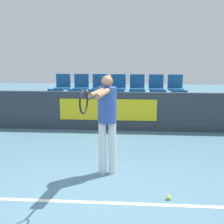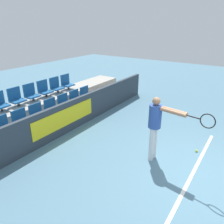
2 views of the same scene
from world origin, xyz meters
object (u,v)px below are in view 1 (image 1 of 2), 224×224
Objects in this scene: stadium_chair_0 at (55,101)px; stadium_chair_5 at (158,102)px; stadium_chair_11 at (137,85)px; stadium_chair_9 at (100,85)px; tennis_player at (106,115)px; stadium_chair_4 at (137,102)px; tennis_ball at (169,197)px; stadium_chair_13 at (175,86)px; stadium_chair_3 at (116,102)px; stadium_chair_6 at (179,103)px; stadium_chair_7 at (63,85)px; stadium_chair_8 at (81,85)px; stadium_chair_10 at (118,85)px; stadium_chair_2 at (96,102)px; stadium_chair_12 at (156,86)px; stadium_chair_1 at (75,101)px.

stadium_chair_5 is (2.95, 0.00, 0.00)m from stadium_chair_0.
stadium_chair_9 is at bearing 180.00° from stadium_chair_11.
stadium_chair_9 is 4.78m from tennis_player.
stadium_chair_4 reaches higher than tennis_ball.
stadium_chair_4 is at bearing -139.04° from stadium_chair_13.
stadium_chair_0 and stadium_chair_3 have the same top height.
stadium_chair_6 is 3.70m from stadium_chair_7.
stadium_chair_4 is 1.00× the size of stadium_chair_8.
tennis_ball is (0.46, -5.56, -0.96)m from stadium_chair_11.
stadium_chair_10 and stadium_chair_13 have the same top height.
stadium_chair_4 is 1.00× the size of stadium_chair_13.
tennis_player is (-1.70, -3.71, 0.41)m from stadium_chair_6.
stadium_chair_7 is (-3.54, 1.02, 0.36)m from stadium_chair_6.
stadium_chair_12 is at bearing 30.06° from stadium_chair_2.
stadium_chair_4 is at bearing 0.00° from stadium_chair_2.
stadium_chair_5 is at bearing -23.47° from stadium_chair_8.
stadium_chair_1 is 1.08m from stadium_chair_8.
stadium_chair_4 is 1.00× the size of stadium_chair_10.
stadium_chair_13 is (3.54, 1.02, 0.36)m from stadium_chair_0.
stadium_chair_7 and stadium_chair_11 have the same top height.
stadium_chair_4 is at bearing 0.00° from stadium_chair_0.
tennis_player is at bearing 139.63° from tennis_ball.
stadium_chair_2 is at bearing 180.00° from stadium_chair_6.
tennis_player is 1.63m from tennis_ball.
stadium_chair_8 is at bearing 111.80° from tennis_ball.
tennis_ball is (2.82, -4.54, -0.60)m from stadium_chair_0.
stadium_chair_8 is (0.59, 1.02, 0.36)m from stadium_chair_0.
stadium_chair_6 is at bearing 0.00° from stadium_chair_2.
stadium_chair_6 is 1.00× the size of stadium_chair_12.
stadium_chair_11 is 1.18m from stadium_chair_13.
stadium_chair_0 is 1.00× the size of stadium_chair_7.
stadium_chair_6 is (2.95, 0.00, 0.00)m from stadium_chair_1.
stadium_chair_8 is (0.59, 0.00, 0.00)m from stadium_chair_7.
stadium_chair_4 is at bearing -119.94° from stadium_chair_12.
tennis_ball is at bearing -85.31° from stadium_chair_11.
stadium_chair_6 is 1.23m from stadium_chair_12.
stadium_chair_6 is (3.54, 0.00, 0.00)m from stadium_chair_0.
stadium_chair_1 is 1.60m from stadium_chair_10.
stadium_chair_7 reaches higher than stadium_chair_1.
stadium_chair_8 is at bearing 180.00° from stadium_chair_13.
stadium_chair_9 is at bearing 90.00° from stadium_chair_2.
stadium_chair_7 is (0.00, 1.02, 0.36)m from stadium_chair_0.
stadium_chair_7 is at bearing 180.00° from stadium_chair_10.
stadium_chair_8 is (-1.77, 1.02, 0.36)m from stadium_chair_4.
stadium_chair_13 is 9.28× the size of tennis_ball.
stadium_chair_6 is (2.36, 0.00, 0.00)m from stadium_chair_2.
stadium_chair_11 is at bearing 119.94° from stadium_chair_5.
stadium_chair_9 is (-2.36, 1.02, 0.36)m from stadium_chair_6.
stadium_chair_10 is 1.77m from stadium_chair_13.
stadium_chair_6 is at bearing -40.96° from stadium_chair_11.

